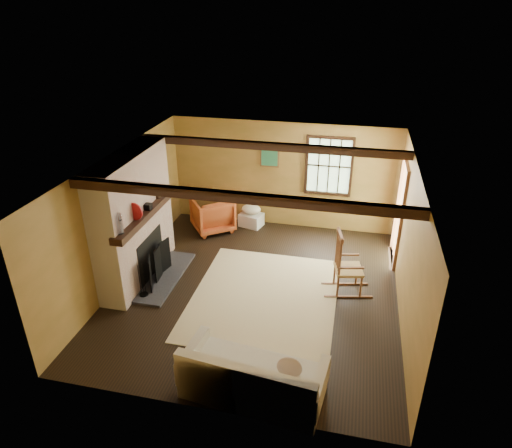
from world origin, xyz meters
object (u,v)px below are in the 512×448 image
(sofa, at_px, (253,380))
(laundry_basket, at_px, (251,220))
(fireplace, at_px, (135,223))
(armchair, at_px, (212,214))
(rocking_chair, at_px, (346,267))

(sofa, xyz_separation_m, laundry_basket, (-1.17, 4.90, -0.12))
(fireplace, relative_size, armchair, 2.81)
(rocking_chair, distance_m, laundry_basket, 3.14)
(laundry_basket, xyz_separation_m, armchair, (-0.81, -0.38, 0.24))
(sofa, distance_m, armchair, 4.93)
(fireplace, distance_m, laundry_basket, 3.10)
(rocking_chair, distance_m, sofa, 2.93)
(rocking_chair, distance_m, armchair, 3.54)
(sofa, height_order, armchair, armchair)
(fireplace, xyz_separation_m, rocking_chair, (3.79, 0.32, -0.60))
(rocking_chair, xyz_separation_m, laundry_basket, (-2.23, 2.18, -0.35))
(armchair, bearing_deg, rocking_chair, 112.97)
(rocking_chair, xyz_separation_m, sofa, (-1.07, -2.72, -0.23))
(fireplace, height_order, rocking_chair, fireplace)
(rocking_chair, height_order, armchair, rocking_chair)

